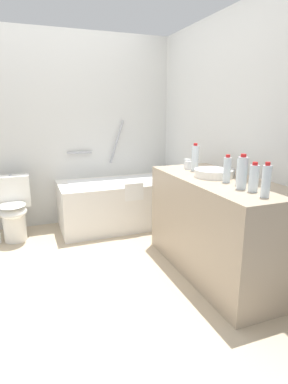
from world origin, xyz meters
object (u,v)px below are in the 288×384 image
Objects in this scene: sink_faucet at (232,172)px; water_bottle_1 at (240,172)px; drinking_glass_1 at (187,163)px; water_bottle_4 at (227,170)px; water_bottle_2 at (266,181)px; water_bottle_0 at (254,178)px; toilet at (13,208)px; water_bottle_3 at (195,158)px; sink_basin at (214,173)px; bathtub at (118,202)px; water_bottle_5 at (242,173)px; drinking_glass_0 at (188,165)px.

water_bottle_1 is at bearing -118.29° from sink_faucet.
water_bottle_4 is at bearing -91.50° from drinking_glass_1.
water_bottle_2 is at bearing -92.00° from drinking_glass_1.
water_bottle_4 is (-0.00, 0.31, 0.01)m from water_bottle_0.
water_bottle_3 is at bearing 58.01° from toilet.
water_bottle_0 is at bearing -99.61° from water_bottle_1.
water_bottle_0 is (-0.02, -0.53, 0.07)m from sink_basin.
water_bottle_4 is (-0.01, -0.51, -0.02)m from water_bottle_3.
water_bottle_0 is at bearing -76.44° from bathtub.
water_bottle_1 is 0.95× the size of water_bottle_2.
water_bottle_0 is 0.99m from drinking_glass_1.
drinking_glass_1 is at bearing 88.00° from water_bottle_2.
water_bottle_0 is at bearing -90.26° from water_bottle_3.
water_bottle_0 reaches higher than drinking_glass_1.
toilet is 4.68× the size of sink_faucet.
water_bottle_5 is at bearing 42.94° from toilet.
drinking_glass_1 is at bearing 113.36° from sink_faucet.
sink_basin is 3.79× the size of drinking_glass_1.
toilet is 2.13× the size of sink_basin.
bathtub is at bearing 89.68° from toilet.
bathtub is 4.25× the size of sink_basin.
toilet is at bearing 128.71° from water_bottle_2.
water_bottle_3 reaches higher than drinking_glass_1.
drinking_glass_0 is 0.08m from drinking_glass_1.
sink_basin is (0.47, -1.34, 0.58)m from bathtub.
bathtub is 6.37× the size of water_bottle_1.
sink_faucet is at bearing 70.65° from water_bottle_2.
sink_basin is 0.34m from water_bottle_1.
water_bottle_1 reaches higher than water_bottle_0.
water_bottle_3 is (1.66, -1.07, 0.61)m from toilet.
bathtub is at bearing 114.57° from drinking_glass_0.
sink_basin is 0.45m from water_bottle_5.
water_bottle_5 is (-0.24, -0.44, 0.09)m from sink_faucet.
toilet is 1.98m from drinking_glass_0.
water_bottle_2 reaches higher than sink_faucet.
water_bottle_2 is 1.06m from drinking_glass_0.
water_bottle_2 is at bearing -78.04° from bathtub.
water_bottle_1 is (1.69, -1.70, 0.60)m from toilet.
water_bottle_3 is 3.29× the size of drinking_glass_0.
water_bottle_5 is at bearing -121.18° from water_bottle_1.
sink_basin is at bearing -84.62° from drinking_glass_0.
sink_basin is 1.30× the size of water_bottle_5.
sink_basin is 0.54m from water_bottle_0.
water_bottle_1 is 0.86× the size of water_bottle_3.
sink_faucet is at bearing 45.46° from water_bottle_4.
water_bottle_1 is at bearing -86.23° from drinking_glass_0.
water_bottle_1 is (0.48, -1.68, 0.65)m from bathtub.
bathtub reaches higher than water_bottle_3.
water_bottle_2 is (1.63, -2.04, 0.60)m from toilet.
water_bottle_2 is (-0.05, -0.68, 0.08)m from sink_basin.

